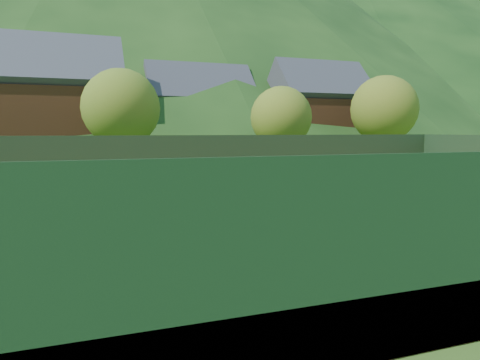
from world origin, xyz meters
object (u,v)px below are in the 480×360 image
object	(u,v)px
student_d	(392,176)
tennis_net	(255,197)
student_a	(302,183)
student_c	(333,182)
chalet_left	(52,107)
student_b	(306,184)
coach	(252,202)
chalet_mid	(199,117)
chalet_right	(317,115)
ball_hopper	(86,227)

from	to	relation	value
student_d	tennis_net	bearing A→B (deg)	21.76
student_a	student_c	xyz separation A→B (m)	(1.74, -0.08, 0.02)
tennis_net	chalet_left	distance (m)	32.04
student_b	student_c	size ratio (longest dim) A/B	1.00
student_c	chalet_left	xyz separation A→B (m)	(-15.29, 27.64, 4.95)
coach	student_c	world-z (taller)	coach
chalet_left	chalet_mid	bearing A→B (deg)	14.04
chalet_right	student_a	bearing A→B (deg)	-120.85
student_a	chalet_mid	distance (m)	31.94
student_d	ball_hopper	bearing A→B (deg)	30.19
chalet_left	coach	bearing A→B (deg)	-75.05
student_a	tennis_net	distance (m)	4.31
student_b	chalet_mid	xyz separation A→B (m)	(2.57, 32.11, 4.29)
coach	student_b	size ratio (longest dim) A/B	1.18
coach	chalet_mid	world-z (taller)	chalet_mid
student_d	chalet_left	distance (m)	33.70
student_a	student_b	distance (m)	0.57
coach	student_b	bearing A→B (deg)	35.25
student_d	coach	bearing A→B (deg)	32.84
student_c	chalet_left	bearing A→B (deg)	-36.99
ball_hopper	chalet_left	bearing A→B (deg)	95.26
student_d	ball_hopper	size ratio (longest dim) A/B	1.52
student_a	student_d	xyz separation A→B (m)	(5.95, 0.51, 0.11)
student_a	student_d	bearing A→B (deg)	174.61
chalet_right	ball_hopper	bearing A→B (deg)	-127.52
tennis_net	chalet_left	bearing A→B (deg)	108.43
coach	tennis_net	xyz separation A→B (m)	(1.23, 2.84, -0.30)
chalet_left	chalet_right	distance (m)	30.00
coach	tennis_net	distance (m)	3.11
student_b	ball_hopper	bearing A→B (deg)	9.85
coach	student_d	world-z (taller)	coach
coach	chalet_right	distance (m)	39.35
student_b	ball_hopper	world-z (taller)	student_b
ball_hopper	chalet_mid	xyz separation A→B (m)	(12.79, 38.88, 4.22)
student_a	chalet_left	distance (m)	31.10
student_c	tennis_net	xyz separation A→B (m)	(-5.29, -2.36, -0.18)
student_a	chalet_mid	xyz separation A→B (m)	(2.45, 31.55, 4.32)
student_b	chalet_mid	world-z (taller)	chalet_mid
chalet_mid	chalet_right	xyz separation A→B (m)	(14.00, -4.00, 0.27)
tennis_net	chalet_right	world-z (taller)	chalet_right
student_a	chalet_mid	world-z (taller)	chalet_mid
coach	student_c	bearing A→B (deg)	28.41
student_b	ball_hopper	xyz separation A→B (m)	(-10.22, -6.78, 0.07)
chalet_mid	chalet_right	distance (m)	14.56
student_d	chalet_mid	distance (m)	31.53
coach	student_b	distance (m)	6.64
student_d	ball_hopper	xyz separation A→B (m)	(-16.29, -7.84, -0.01)
coach	chalet_mid	xyz separation A→B (m)	(7.23, 36.84, 4.17)
student_c	ball_hopper	size ratio (longest dim) A/B	1.35
coach	chalet_left	world-z (taller)	chalet_left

